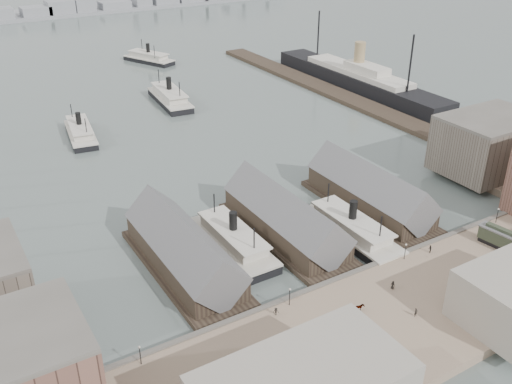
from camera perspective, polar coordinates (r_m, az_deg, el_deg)
ground at (r=124.58m, az=7.25°, el=-7.90°), size 900.00×900.00×0.00m
quay at (r=112.50m, az=13.67°, el=-12.37°), size 180.00×30.00×2.00m
seawall at (r=120.71m, az=8.81°, el=-8.64°), size 180.00×1.20×2.30m
east_wharf at (r=232.14m, az=8.91°, el=9.32°), size 10.00×180.00×1.60m
ferry_shed_west at (r=122.71m, az=-7.25°, el=-5.88°), size 14.00×42.00×12.60m
ferry_shed_center at (r=133.41m, az=2.93°, el=-2.73°), size 14.00×42.00×12.60m
ferry_shed_east at (r=147.95m, az=11.32°, el=-0.06°), size 14.00×42.00×12.60m
warehouse_east_back at (r=174.28m, az=22.29°, el=4.43°), size 28.00×20.00×15.00m
lamp_post_far_w at (r=99.69m, az=-11.54°, el=-15.38°), size 0.44×0.44×3.92m
lamp_post_near_w at (r=109.90m, az=3.39°, el=-10.10°), size 0.44×0.44×3.92m
lamp_post_near_e at (r=126.57m, az=14.73°, el=-5.49°), size 0.44×0.44×3.92m
lamp_post_far_e at (r=147.51m, az=23.03°, el=-1.92°), size 0.44×0.44×3.92m
far_shore at (r=422.52m, az=-23.17°, el=16.10°), size 500.00×40.00×15.72m
ferry_docked_west at (r=129.89m, az=-2.26°, el=-4.80°), size 8.47×28.23×10.08m
ferry_docked_east at (r=135.71m, az=9.52°, el=-3.64°), size 8.67×28.89×10.32m
ferry_open_near at (r=199.28m, az=-17.15°, el=5.78°), size 11.61×27.18×9.40m
ferry_open_mid at (r=226.72m, az=-8.62°, el=9.38°), size 12.34×31.71×11.05m
ferry_open_far at (r=288.66m, az=-10.68°, el=13.05°), size 18.53×28.24×9.74m
ocean_steamer at (r=246.60m, az=10.16°, el=11.11°), size 13.19×96.39×19.28m
tram at (r=137.83m, az=23.51°, el=-4.44°), size 4.66×11.75×4.07m
horse_cart_center at (r=110.58m, az=10.00°, el=-11.51°), size 4.99×2.00×1.62m
horse_cart_right at (r=122.43m, az=22.21°, el=-9.11°), size 4.63×1.68×1.61m
pedestrian_2 at (r=108.69m, az=2.00°, el=-11.84°), size 1.19×1.07×1.60m
pedestrian_3 at (r=103.13m, az=9.28°, el=-14.83°), size 0.87×1.00×1.61m
pedestrian_4 at (r=118.07m, az=13.52°, el=-9.03°), size 0.84×1.02×1.80m
pedestrian_5 at (r=112.30m, az=15.69°, el=-11.51°), size 0.66×0.49×1.75m
pedestrian_6 at (r=131.28m, az=17.00°, el=-5.48°), size 1.09×1.10×1.79m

